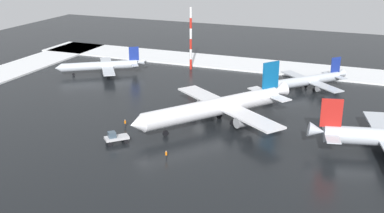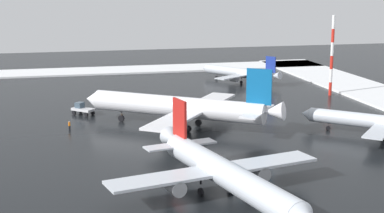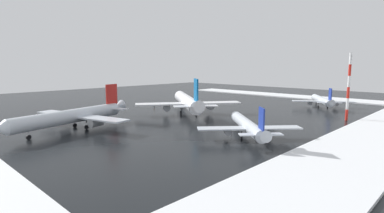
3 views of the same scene
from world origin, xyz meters
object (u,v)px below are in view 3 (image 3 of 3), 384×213
Objects in this scene: airplane_far_rear at (73,116)px; antenna_mast at (349,87)px; airplane_parked_portside at (322,100)px; ground_crew_by_nose_gear at (154,104)px; airplane_parked_starboard at (248,125)px; ground_crew_beside_wing at (203,103)px; pushback_tug at (183,101)px; airplane_distant_tail at (187,101)px.

antenna_mast reaches higher than airplane_far_rear.
antenna_mast is (58.91, -43.16, 5.98)m from airplane_far_rear.
ground_crew_by_nose_gear is at bearing 97.71° from airplane_parked_portside.
antenna_mast reaches higher than airplane_parked_portside.
airplane_parked_starboard is at bearing 110.39° from airplane_far_rear.
antenna_mast reaches higher than airplane_parked_starboard.
ground_crew_by_nose_gear and ground_crew_beside_wing have the same top height.
airplane_far_rear is at bearing 5.25° from ground_crew_by_nose_gear.
ground_crew_beside_wing is at bearing 93.38° from airplane_parked_portside.
airplane_parked_portside is 13.17× the size of ground_crew_beside_wing.
airplane_parked_starboard is 51.22m from ground_crew_beside_wing.
antenna_mast reaches higher than pushback_tug.
airplane_far_rear is at bearing -63.27° from ground_crew_beside_wing.
airplane_distant_tail is 1.82× the size of antenna_mast.
airplane_distant_tail is 1.59× the size of airplane_parked_starboard.
antenna_mast is at bearing -127.71° from pushback_tug.
airplane_far_rear reaches higher than airplane_parked_portside.
airplane_parked_portside is 58.53m from airplane_parked_starboard.
airplane_parked_starboard is at bearing -165.41° from pushback_tug.
ground_crew_by_nose_gear is 64.55m from antenna_mast.
antenna_mast reaches higher than ground_crew_by_nose_gear.
antenna_mast reaches higher than airplane_distant_tail.
airplane_parked_portside is at bearing 57.89° from ground_crew_beside_wing.
airplane_parked_starboard is (-58.21, -6.10, 0.05)m from airplane_parked_portside.
airplane_parked_starboard is at bearing -167.25° from airplane_distant_tail.
pushback_tug is 2.82× the size of ground_crew_beside_wing.
airplane_far_rear reaches higher than airplane_parked_starboard.
pushback_tug is at bearing 97.51° from antenna_mast.
ground_crew_beside_wing is (14.68, -11.10, 0.00)m from ground_crew_by_nose_gear.
airplane_far_rear is 53.41m from pushback_tug.
airplane_distant_tail reaches higher than airplane_parked_portside.
airplane_parked_starboard is at bearing -17.52° from ground_crew_beside_wing.
airplane_distant_tail is 19.81m from ground_crew_beside_wing.
airplane_distant_tail is 19.93× the size of ground_crew_by_nose_gear.
airplane_parked_portside is at bearing -41.85° from airplane_parked_starboard.
airplane_parked_portside is 27.61m from antenna_mast.
airplane_distant_tail is 46.85m from antenna_mast.
airplane_parked_starboard is 56.67m from pushback_tug.
airplane_distant_tail is at bearing 162.84° from airplane_far_rear.
airplane_distant_tail is 22.95m from pushback_tug.
airplane_parked_starboard reaches higher than airplane_parked_portside.
airplane_parked_portside is 62.06m from ground_crew_by_nose_gear.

